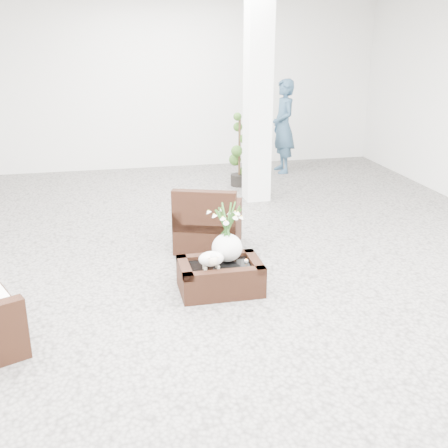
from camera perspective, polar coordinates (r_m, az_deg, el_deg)
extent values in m
plane|color=gray|center=(6.78, -0.18, -4.68)|extent=(11.00, 11.00, 0.00)
cube|color=white|center=(9.25, 3.50, 13.06)|extent=(0.40, 0.40, 3.50)
cube|color=#331A0F|center=(6.19, -0.39, -5.54)|extent=(0.90, 0.60, 0.31)
ellipsoid|color=white|center=(5.97, -1.32, -3.76)|extent=(0.28, 0.23, 0.21)
cylinder|color=white|center=(6.20, 2.29, -3.77)|extent=(0.04, 0.04, 0.03)
cube|color=#331A0F|center=(7.33, -1.62, 0.85)|extent=(1.03, 1.01, 0.87)
imported|color=#2B4861|center=(11.32, 6.11, 9.93)|extent=(0.46, 0.69, 1.85)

